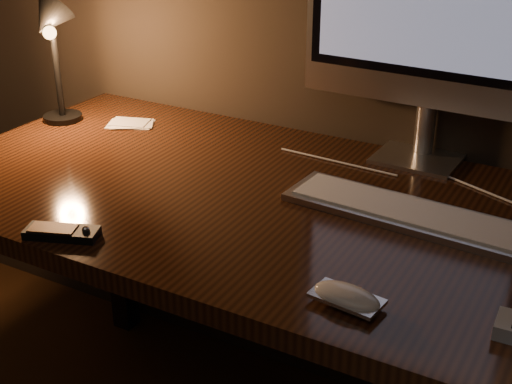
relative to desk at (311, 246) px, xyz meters
The scene contains 8 objects.
desk is the anchor object (origin of this frame).
monitor 0.55m from the desk, 62.29° to the left, with size 0.55×0.17×0.58m.
keyboard 0.25m from the desk, ahead, with size 0.48×0.13×0.02m, color silver.
mouse 0.43m from the desk, 57.75° to the right, with size 0.11×0.06×0.02m, color white.
media_remote 0.52m from the desk, 127.80° to the right, with size 0.14×0.09×0.02m.
papers 0.60m from the desk, 167.14° to the left, with size 0.11×0.08×0.01m, color white.
desk_lamp 0.80m from the desk, behind, with size 0.15×0.17×0.33m.
cable 0.24m from the desk, 50.51° to the left, with size 0.00×0.00×0.55m, color white.
Camera 1 is at (0.54, 0.73, 1.36)m, focal length 50.00 mm.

